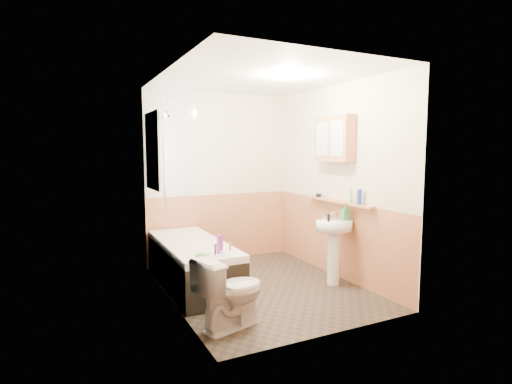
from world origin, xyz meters
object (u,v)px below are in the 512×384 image
(pine_shelf, at_px, (338,202))
(medicine_cabinet, at_px, (334,139))
(toilet, at_px, (231,292))
(bathtub, at_px, (192,262))
(sink, at_px, (334,239))

(pine_shelf, distance_m, medicine_cabinet, 0.81)
(toilet, relative_size, medicine_cabinet, 1.07)
(bathtub, bearing_deg, sink, -25.62)
(bathtub, bearing_deg, medicine_cabinet, -15.80)
(bathtub, bearing_deg, pine_shelf, -17.66)
(pine_shelf, bearing_deg, sink, -136.57)
(sink, relative_size, medicine_cabinet, 1.42)
(sink, height_order, medicine_cabinet, medicine_cabinet)
(medicine_cabinet, bearing_deg, pine_shelf, -68.43)
(sink, bearing_deg, bathtub, 147.27)
(toilet, bearing_deg, medicine_cabinet, -82.01)
(bathtub, relative_size, toilet, 2.64)
(bathtub, distance_m, medicine_cabinet, 2.36)
(bathtub, height_order, toilet, bathtub)
(sink, xyz_separation_m, medicine_cabinet, (0.17, 0.26, 1.23))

